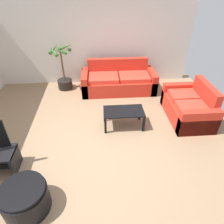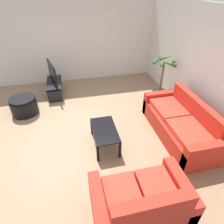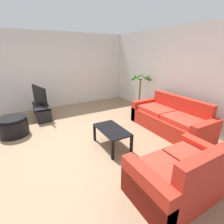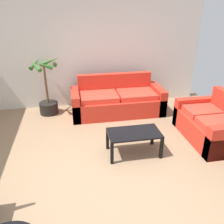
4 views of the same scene
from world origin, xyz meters
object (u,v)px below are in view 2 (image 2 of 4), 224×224
(couch_loveseat, at_px, (141,202))
(potted_palm, at_px, (161,86))
(ottoman, at_px, (24,106))
(tv, at_px, (52,72))
(couch_main, at_px, (180,124))
(tv_stand, at_px, (55,86))
(coffee_table, at_px, (105,132))

(couch_loveseat, distance_m, potted_palm, 3.70)
(couch_loveseat, relative_size, potted_palm, 1.06)
(couch_loveseat, relative_size, ottoman, 2.06)
(tv, xyz_separation_m, potted_palm, (1.06, 3.13, -0.28))
(couch_main, xyz_separation_m, tv_stand, (-2.70, -2.86, -0.02))
(couch_main, height_order, coffee_table, couch_main)
(tv, relative_size, potted_palm, 0.72)
(potted_palm, xyz_separation_m, ottoman, (-0.14, -3.94, -0.23))
(couch_loveseat, xyz_separation_m, tv_stand, (-4.28, -1.33, -0.02))
(couch_loveseat, distance_m, ottoman, 3.99)
(tv, height_order, potted_palm, potted_palm)
(couch_loveseat, bearing_deg, potted_palm, 150.80)
(couch_main, relative_size, ottoman, 3.11)
(couch_main, relative_size, tv_stand, 1.99)
(tv_stand, relative_size, tv, 1.12)
(couch_main, bearing_deg, potted_palm, 170.62)
(tv_stand, distance_m, coffee_table, 2.86)
(potted_palm, distance_m, ottoman, 3.95)
(potted_palm, height_order, ottoman, potted_palm)
(ottoman, bearing_deg, couch_main, 64.10)
(tv, distance_m, potted_palm, 3.32)
(tv_stand, distance_m, tv, 0.46)
(potted_palm, relative_size, ottoman, 1.94)
(coffee_table, bearing_deg, ottoman, -132.01)
(couch_main, distance_m, tv_stand, 3.94)
(tv, height_order, coffee_table, tv)
(tv_stand, xyz_separation_m, potted_palm, (1.06, 3.13, 0.18))
(couch_main, bearing_deg, tv, -133.41)
(couch_loveseat, height_order, ottoman, couch_loveseat)
(tv_stand, height_order, ottoman, ottoman)
(couch_loveseat, xyz_separation_m, coffee_table, (-1.64, -0.23, 0.07))
(couch_main, relative_size, tv, 2.22)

